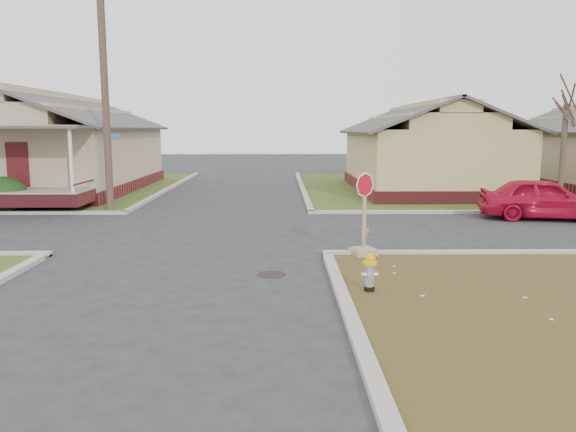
{
  "coord_description": "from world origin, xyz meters",
  "views": [
    {
      "loc": [
        2.41,
        -12.75,
        3.25
      ],
      "look_at": [
        2.59,
        1.0,
        1.1
      ],
      "focal_mm": 35.0,
      "sensor_mm": 36.0,
      "label": 1
    }
  ],
  "objects_px": {
    "fire_hydrant": "(370,270)",
    "stop_sign": "(364,237)",
    "utility_pole": "(105,91)",
    "red_sedan": "(544,199)"
  },
  "relations": [
    {
      "from": "utility_pole",
      "to": "fire_hydrant",
      "type": "distance_m",
      "value": 14.35
    },
    {
      "from": "stop_sign",
      "to": "red_sedan",
      "type": "bearing_deg",
      "value": 21.58
    },
    {
      "from": "utility_pole",
      "to": "stop_sign",
      "type": "height_order",
      "value": "utility_pole"
    },
    {
      "from": "fire_hydrant",
      "to": "utility_pole",
      "type": "bearing_deg",
      "value": 123.65
    },
    {
      "from": "utility_pole",
      "to": "red_sedan",
      "type": "height_order",
      "value": "utility_pole"
    },
    {
      "from": "fire_hydrant",
      "to": "stop_sign",
      "type": "bearing_deg",
      "value": 79.75
    },
    {
      "from": "fire_hydrant",
      "to": "stop_sign",
      "type": "distance_m",
      "value": 3.26
    },
    {
      "from": "stop_sign",
      "to": "fire_hydrant",
      "type": "bearing_deg",
      "value": -113.45
    },
    {
      "from": "stop_sign",
      "to": "red_sedan",
      "type": "xyz_separation_m",
      "value": [
        7.36,
        5.91,
        0.24
      ]
    },
    {
      "from": "utility_pole",
      "to": "red_sedan",
      "type": "relative_size",
      "value": 2.04
    }
  ]
}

